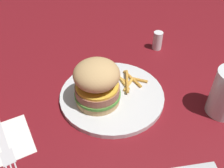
# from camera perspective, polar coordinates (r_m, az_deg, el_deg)

# --- Properties ---
(ground_plane) EXTENTS (1.60, 1.60, 0.00)m
(ground_plane) POSITION_cam_1_polar(r_m,az_deg,el_deg) (0.58, -1.03, -5.15)
(ground_plane) COLOR maroon
(plate) EXTENTS (0.25, 0.25, 0.01)m
(plate) POSITION_cam_1_polar(r_m,az_deg,el_deg) (0.60, 0.00, -2.58)
(plate) COLOR silver
(plate) RESTS_ON ground_plane
(sandwich) EXTENTS (0.10, 0.10, 0.11)m
(sandwich) POSITION_cam_1_polar(r_m,az_deg,el_deg) (0.55, -3.44, 0.23)
(sandwich) COLOR tan
(sandwich) RESTS_ON plate
(fries_pile) EXTENTS (0.08, 0.10, 0.01)m
(fries_pile) POSITION_cam_1_polar(r_m,az_deg,el_deg) (0.63, 3.43, 0.91)
(fries_pile) COLOR gold
(fries_pile) RESTS_ON plate
(napkin) EXTENTS (0.12, 0.12, 0.00)m
(napkin) POSITION_cam_1_polar(r_m,az_deg,el_deg) (0.56, -23.63, -12.04)
(napkin) COLOR white
(napkin) RESTS_ON ground_plane
(fork) EXTENTS (0.04, 0.17, 0.00)m
(fork) POSITION_cam_1_polar(r_m,az_deg,el_deg) (0.56, -23.66, -12.00)
(fork) COLOR silver
(fork) RESTS_ON napkin
(salt_shaker) EXTENTS (0.03, 0.03, 0.06)m
(salt_shaker) POSITION_cam_1_polar(r_m,az_deg,el_deg) (0.77, 10.36, 9.73)
(salt_shaker) COLOR white
(salt_shaker) RESTS_ON ground_plane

